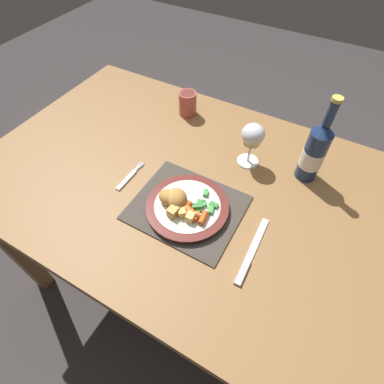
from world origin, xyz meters
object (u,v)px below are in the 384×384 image
dinner_plate (187,207)px  table_knife (250,256)px  fork (129,178)px  drinking_cup (188,103)px  dining_table (208,205)px  bottle (315,152)px  wine_glass (253,137)px

dinner_plate → table_knife: dinner_plate is taller
fork → drinking_cup: bearing=90.6°
fork → table_knife: size_ratio=0.61×
dining_table → dinner_plate: dinner_plate is taller
fork → bottle: 0.56m
fork → table_knife: 0.43m
dinner_plate → bottle: (0.25, 0.30, 0.08)m
dinner_plate → fork: (-0.22, 0.02, -0.01)m
dinner_plate → drinking_cup: (-0.22, 0.39, 0.03)m
table_knife → drinking_cup: bearing=134.6°
fork → wine_glass: wine_glass is taller
table_knife → wine_glass: wine_glass is taller
dining_table → dinner_plate: 0.15m
wine_glass → drinking_cup: 0.33m
fork → bottle: size_ratio=0.47×
dining_table → bottle: bearing=38.9°
dining_table → wine_glass: size_ratio=10.10×
wine_glass → drinking_cup: wine_glass is taller
wine_glass → drinking_cup: (-0.30, 0.13, -0.06)m
fork → drinking_cup: 0.38m
dinner_plate → bottle: 0.40m
dining_table → drinking_cup: (-0.24, 0.29, 0.13)m
dining_table → bottle: size_ratio=5.31×
dining_table → wine_glass: 0.26m
table_knife → bottle: bottle is taller
dining_table → fork: 0.26m
bottle → drinking_cup: bottle is taller
fork → dinner_plate: bearing=-4.3°
wine_glass → bottle: 0.18m
wine_glass → table_knife: bearing=-66.4°
dining_table → wine_glass: bearing=69.7°
dining_table → wine_glass: (0.06, 0.16, 0.19)m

